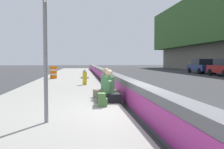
% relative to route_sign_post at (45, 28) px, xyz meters
% --- Properties ---
extents(ground_plane, '(160.00, 160.00, 0.00)m').
position_rel_route_sign_post_xyz_m(ground_plane, '(1.24, -2.44, -2.21)').
color(ground_plane, '#353538').
rests_on(ground_plane, ground).
extents(sidewalk_strip, '(80.00, 4.40, 0.14)m').
position_rel_route_sign_post_xyz_m(sidewalk_strip, '(1.24, 0.21, -2.14)').
color(sidewalk_strip, gray).
rests_on(sidewalk_strip, ground_plane).
extents(jersey_barrier, '(76.00, 0.45, 0.85)m').
position_rel_route_sign_post_xyz_m(jersey_barrier, '(1.24, -2.44, -1.79)').
color(jersey_barrier, slate).
rests_on(jersey_barrier, ground_plane).
extents(route_sign_post, '(0.44, 0.09, 3.60)m').
position_rel_route_sign_post_xyz_m(route_sign_post, '(0.00, 0.00, 0.00)').
color(route_sign_post, gray).
rests_on(route_sign_post, sidewalk_strip).
extents(fire_hydrant, '(0.26, 0.46, 0.88)m').
position_rel_route_sign_post_xyz_m(fire_hydrant, '(8.93, -0.96, -1.62)').
color(fire_hydrant, gold).
rests_on(fire_hydrant, sidewalk_strip).
extents(seated_person_foreground, '(0.69, 0.80, 1.08)m').
position_rel_route_sign_post_xyz_m(seated_person_foreground, '(2.64, -1.68, -1.73)').
color(seated_person_foreground, black).
rests_on(seated_person_foreground, sidewalk_strip).
extents(seated_person_middle, '(0.88, 0.95, 1.09)m').
position_rel_route_sign_post_xyz_m(seated_person_middle, '(3.65, -1.67, -1.73)').
color(seated_person_middle, '#706651').
rests_on(seated_person_middle, sidewalk_strip).
extents(backpack, '(0.32, 0.28, 0.40)m').
position_rel_route_sign_post_xyz_m(backpack, '(1.84, -1.38, -1.88)').
color(backpack, '#4C7A3D').
rests_on(backpack, sidewalk_strip).
extents(construction_barrel, '(0.54, 0.54, 0.95)m').
position_rel_route_sign_post_xyz_m(construction_barrel, '(14.24, 1.34, -1.59)').
color(construction_barrel, orange).
rests_on(construction_barrel, sidewalk_strip).
extents(parked_car_midline, '(4.56, 2.06, 1.71)m').
position_rel_route_sign_post_xyz_m(parked_car_midline, '(23.02, -14.77, -1.35)').
color(parked_car_midline, navy).
rests_on(parked_car_midline, ground_plane).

